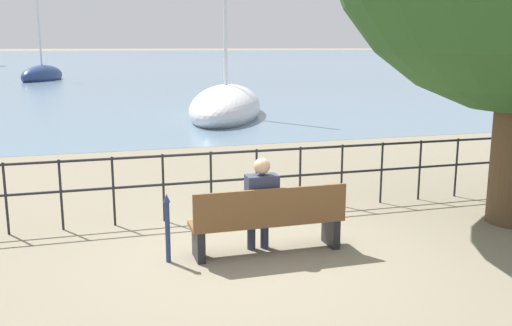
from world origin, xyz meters
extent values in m
plane|color=#7A705B|center=(0.00, 0.00, 0.00)|extent=(1000.00, 1000.00, 0.00)
cube|color=slate|center=(0.00, 157.95, 0.00)|extent=(600.00, 300.00, 0.01)
cube|color=brown|center=(0.00, 0.00, 0.42)|extent=(2.01, 0.45, 0.05)
cube|color=brown|center=(0.00, -0.21, 0.68)|extent=(2.01, 0.04, 0.45)
cube|color=black|center=(-0.90, 0.00, 0.20)|extent=(0.10, 0.41, 0.40)
cube|color=black|center=(0.90, 0.00, 0.20)|extent=(0.10, 0.41, 0.40)
cylinder|color=#2D3347|center=(-0.17, 0.16, 0.23)|extent=(0.11, 0.11, 0.45)
cylinder|color=#2D3347|center=(0.02, 0.16, 0.23)|extent=(0.11, 0.11, 0.45)
cube|color=#2D3347|center=(-0.08, 0.07, 0.50)|extent=(0.35, 0.26, 0.14)
cube|color=#2D3347|center=(-0.08, -0.02, 0.75)|extent=(0.41, 0.24, 0.59)
sphere|color=tan|center=(-0.08, -0.02, 1.16)|extent=(0.21, 0.21, 0.21)
cylinder|color=black|center=(-3.33, 1.72, 0.53)|extent=(0.04, 0.04, 1.05)
cylinder|color=black|center=(-2.59, 1.72, 0.53)|extent=(0.04, 0.04, 1.05)
cylinder|color=black|center=(-1.85, 1.72, 0.53)|extent=(0.04, 0.04, 1.05)
cylinder|color=black|center=(-1.11, 1.72, 0.53)|extent=(0.04, 0.04, 1.05)
cylinder|color=black|center=(-0.37, 1.72, 0.53)|extent=(0.04, 0.04, 1.05)
cylinder|color=black|center=(0.37, 1.72, 0.53)|extent=(0.04, 0.04, 1.05)
cylinder|color=black|center=(1.11, 1.72, 0.53)|extent=(0.04, 0.04, 1.05)
cylinder|color=black|center=(1.85, 1.72, 0.53)|extent=(0.04, 0.04, 1.05)
cylinder|color=black|center=(2.59, 1.72, 0.53)|extent=(0.04, 0.04, 1.05)
cylinder|color=black|center=(3.33, 1.72, 0.53)|extent=(0.04, 0.04, 1.05)
cylinder|color=black|center=(4.07, 1.72, 0.53)|extent=(0.04, 0.04, 1.05)
cylinder|color=black|center=(4.81, 1.72, 0.53)|extent=(0.04, 0.04, 1.05)
cylinder|color=black|center=(0.00, 1.72, 1.02)|extent=(12.59, 0.04, 0.04)
cylinder|color=black|center=(0.00, 1.72, 0.58)|extent=(12.59, 0.04, 0.04)
cylinder|color=navy|center=(-1.29, 0.01, 0.39)|extent=(0.06, 0.06, 0.77)
cone|color=navy|center=(-1.29, 0.01, 0.83)|extent=(0.09, 0.09, 0.11)
ellipsoid|color=navy|center=(-5.34, 40.37, 0.34)|extent=(3.88, 5.99, 1.69)
cylinder|color=silver|center=(-5.34, 40.37, 4.76)|extent=(0.14, 0.14, 7.83)
ellipsoid|color=silver|center=(2.90, 14.29, 0.34)|extent=(4.94, 7.85, 1.71)
cylinder|color=silver|center=(2.90, 14.29, 4.15)|extent=(0.14, 0.14, 6.59)
camera|label=1|loc=(-2.15, -6.75, 2.65)|focal=40.00mm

